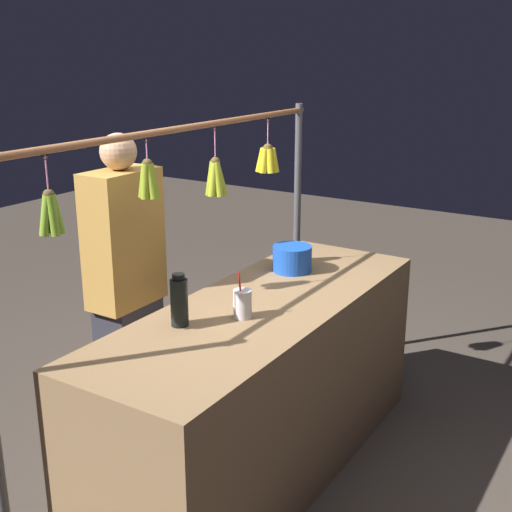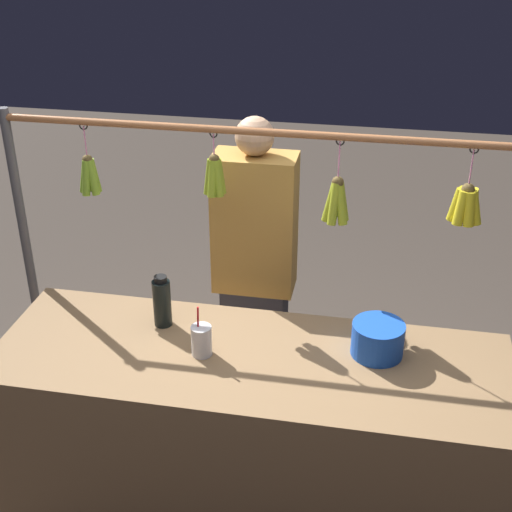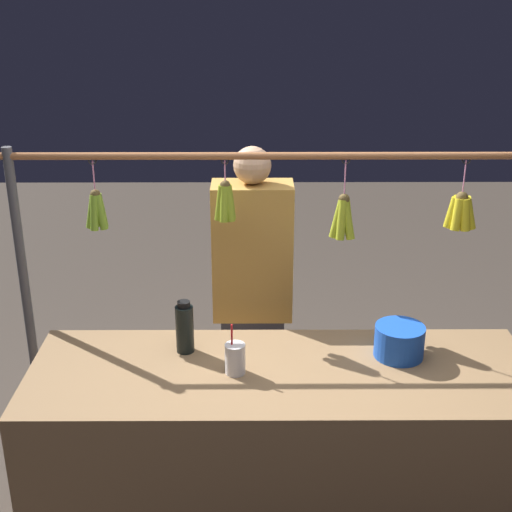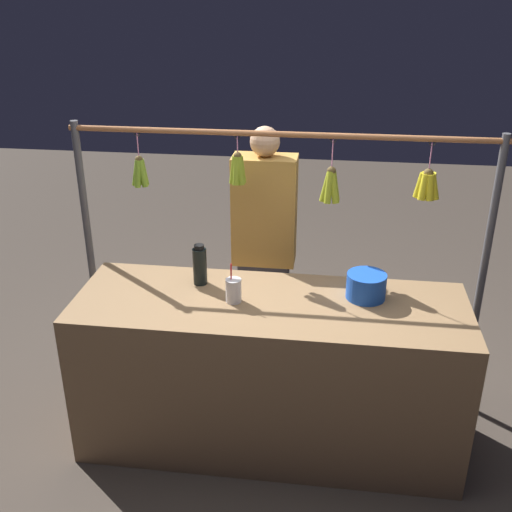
# 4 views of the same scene
# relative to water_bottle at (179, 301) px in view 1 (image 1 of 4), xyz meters

# --- Properties ---
(ground_plane) EXTENTS (12.00, 12.00, 0.00)m
(ground_plane) POSITION_rel_water_bottle_xyz_m (-0.41, 0.16, -1.01)
(ground_plane) COLOR #473D34
(market_counter) EXTENTS (2.08, 0.71, 0.90)m
(market_counter) POSITION_rel_water_bottle_xyz_m (-0.41, 0.16, -0.56)
(market_counter) COLOR olive
(market_counter) RESTS_ON ground
(display_rack) EXTENTS (2.39, 0.14, 1.72)m
(display_rack) POSITION_rel_water_bottle_xyz_m (-0.46, -0.29, 0.21)
(display_rack) COLOR #4C4C51
(display_rack) RESTS_ON ground
(water_bottle) EXTENTS (0.08, 0.08, 0.23)m
(water_bottle) POSITION_rel_water_bottle_xyz_m (0.00, 0.00, 0.00)
(water_bottle) COLOR black
(water_bottle) RESTS_ON market_counter
(blue_bucket) EXTENTS (0.21, 0.21, 0.14)m
(blue_bucket) POSITION_rel_water_bottle_xyz_m (-0.90, 0.05, -0.04)
(blue_bucket) COLOR blue
(blue_bucket) RESTS_ON market_counter
(drink_cup) EXTENTS (0.08, 0.08, 0.21)m
(drink_cup) POSITION_rel_water_bottle_xyz_m (-0.22, 0.18, -0.05)
(drink_cup) COLOR silver
(drink_cup) RESTS_ON market_counter
(vendor_person) EXTENTS (0.39, 0.21, 1.65)m
(vendor_person) POSITION_rel_water_bottle_xyz_m (-0.29, -0.58, -0.19)
(vendor_person) COLOR #2D2D38
(vendor_person) RESTS_ON ground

